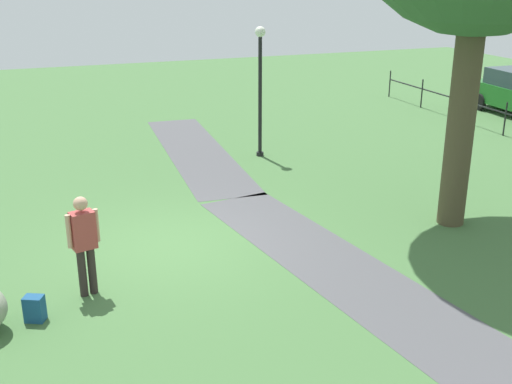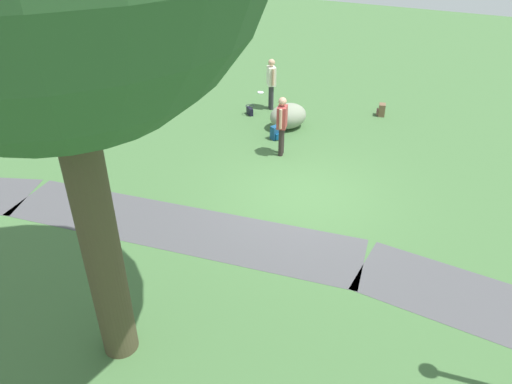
{
  "view_description": "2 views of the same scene",
  "coord_description": "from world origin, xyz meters",
  "px_view_note": "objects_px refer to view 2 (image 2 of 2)",
  "views": [
    {
      "loc": [
        10.72,
        -2.4,
        4.97
      ],
      "look_at": [
        -0.31,
        1.75,
        0.74
      ],
      "focal_mm": 44.26,
      "sensor_mm": 36.0,
      "label": 1
    },
    {
      "loc": [
        -3.41,
        9.35,
        6.2
      ],
      "look_at": [
        0.34,
        1.86,
        1.03
      ],
      "focal_mm": 33.98,
      "sensor_mm": 36.0,
      "label": 2
    }
  ],
  "objects_px": {
    "man_near_boulder": "(282,122)",
    "backpack_by_boulder": "(276,133)",
    "woman_with_handbag": "(271,80)",
    "lawn_boulder": "(288,116)",
    "spare_backpack_on_lawn": "(381,110)",
    "frisbee_on_grass": "(261,92)",
    "handbag_on_grass": "(250,111)"
  },
  "relations": [
    {
      "from": "backpack_by_boulder",
      "to": "frisbee_on_grass",
      "type": "bearing_deg",
      "value": -57.28
    },
    {
      "from": "woman_with_handbag",
      "to": "man_near_boulder",
      "type": "bearing_deg",
      "value": 119.89
    },
    {
      "from": "man_near_boulder",
      "to": "frisbee_on_grass",
      "type": "xyz_separation_m",
      "value": [
        2.67,
        -4.15,
        -0.95
      ]
    },
    {
      "from": "spare_backpack_on_lawn",
      "to": "frisbee_on_grass",
      "type": "height_order",
      "value": "spare_backpack_on_lawn"
    },
    {
      "from": "handbag_on_grass",
      "to": "spare_backpack_on_lawn",
      "type": "xyz_separation_m",
      "value": [
        -3.87,
        -1.85,
        0.05
      ]
    },
    {
      "from": "man_near_boulder",
      "to": "spare_backpack_on_lawn",
      "type": "xyz_separation_m",
      "value": [
        -1.8,
        -3.98,
        -0.77
      ]
    },
    {
      "from": "man_near_boulder",
      "to": "spare_backpack_on_lawn",
      "type": "distance_m",
      "value": 4.44
    },
    {
      "from": "woman_with_handbag",
      "to": "spare_backpack_on_lawn",
      "type": "distance_m",
      "value": 3.72
    },
    {
      "from": "man_near_boulder",
      "to": "backpack_by_boulder",
      "type": "xyz_separation_m",
      "value": [
        0.54,
        -0.84,
        -0.77
      ]
    },
    {
      "from": "woman_with_handbag",
      "to": "frisbee_on_grass",
      "type": "bearing_deg",
      "value": -51.04
    },
    {
      "from": "man_near_boulder",
      "to": "frisbee_on_grass",
      "type": "bearing_deg",
      "value": -57.24
    },
    {
      "from": "man_near_boulder",
      "to": "lawn_boulder",
      "type": "bearing_deg",
      "value": -72.55
    },
    {
      "from": "backpack_by_boulder",
      "to": "man_near_boulder",
      "type": "bearing_deg",
      "value": 122.91
    },
    {
      "from": "woman_with_handbag",
      "to": "handbag_on_grass",
      "type": "height_order",
      "value": "woman_with_handbag"
    },
    {
      "from": "lawn_boulder",
      "to": "woman_with_handbag",
      "type": "bearing_deg",
      "value": -46.49
    },
    {
      "from": "handbag_on_grass",
      "to": "spare_backpack_on_lawn",
      "type": "relative_size",
      "value": 0.96
    },
    {
      "from": "lawn_boulder",
      "to": "woman_with_handbag",
      "type": "distance_m",
      "value": 1.76
    },
    {
      "from": "lawn_boulder",
      "to": "handbag_on_grass",
      "type": "height_order",
      "value": "lawn_boulder"
    },
    {
      "from": "woman_with_handbag",
      "to": "man_near_boulder",
      "type": "xyz_separation_m",
      "value": [
        -1.69,
        2.93,
        -0.01
      ]
    },
    {
      "from": "backpack_by_boulder",
      "to": "frisbee_on_grass",
      "type": "relative_size",
      "value": 1.77
    },
    {
      "from": "spare_backpack_on_lawn",
      "to": "woman_with_handbag",
      "type": "bearing_deg",
      "value": 16.77
    },
    {
      "from": "backpack_by_boulder",
      "to": "spare_backpack_on_lawn",
      "type": "xyz_separation_m",
      "value": [
        -2.34,
        -3.15,
        0.0
      ]
    },
    {
      "from": "handbag_on_grass",
      "to": "backpack_by_boulder",
      "type": "distance_m",
      "value": 2.01
    },
    {
      "from": "woman_with_handbag",
      "to": "handbag_on_grass",
      "type": "distance_m",
      "value": 1.22
    },
    {
      "from": "backpack_by_boulder",
      "to": "frisbee_on_grass",
      "type": "height_order",
      "value": "backpack_by_boulder"
    },
    {
      "from": "frisbee_on_grass",
      "to": "lawn_boulder",
      "type": "bearing_deg",
      "value": 131.3
    },
    {
      "from": "lawn_boulder",
      "to": "spare_backpack_on_lawn",
      "type": "bearing_deg",
      "value": -136.14
    },
    {
      "from": "man_near_boulder",
      "to": "handbag_on_grass",
      "type": "xyz_separation_m",
      "value": [
        2.07,
        -2.13,
        -0.82
      ]
    },
    {
      "from": "lawn_boulder",
      "to": "handbag_on_grass",
      "type": "bearing_deg",
      "value": -14.69
    },
    {
      "from": "lawn_boulder",
      "to": "woman_with_handbag",
      "type": "relative_size",
      "value": 0.87
    },
    {
      "from": "spare_backpack_on_lawn",
      "to": "frisbee_on_grass",
      "type": "relative_size",
      "value": 1.77
    },
    {
      "from": "lawn_boulder",
      "to": "man_near_boulder",
      "type": "distance_m",
      "value": 1.9
    }
  ]
}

